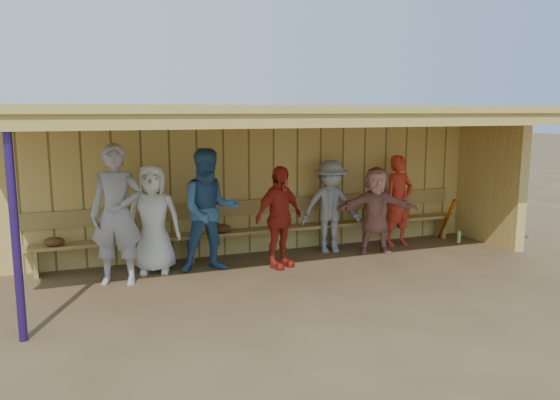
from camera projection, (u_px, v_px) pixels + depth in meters
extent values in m
plane|color=brown|center=(288.00, 271.00, 8.39)|extent=(90.00, 90.00, 0.00)
imported|color=gray|center=(117.00, 215.00, 7.61)|extent=(0.85, 0.69, 2.00)
imported|color=white|center=(153.00, 219.00, 8.19)|extent=(0.91, 0.71, 1.66)
imported|color=#346191|center=(210.00, 210.00, 8.25)|extent=(0.95, 0.76, 1.88)
imported|color=red|center=(279.00, 217.00, 8.46)|extent=(1.01, 0.73, 1.60)
imported|color=gray|center=(330.00, 207.00, 9.39)|extent=(1.12, 0.76, 1.60)
imported|color=tan|center=(376.00, 210.00, 9.34)|extent=(1.46, 0.85, 1.50)
imported|color=red|center=(399.00, 201.00, 9.87)|extent=(0.66, 0.49, 1.65)
cube|color=tan|center=(260.00, 183.00, 9.44)|extent=(8.60, 0.20, 2.40)
cube|color=tan|center=(490.00, 178.00, 10.08)|extent=(0.20, 1.62, 2.40)
cube|color=tan|center=(288.00, 110.00, 7.99)|extent=(8.80, 3.20, 0.10)
cube|color=tan|center=(334.00, 120.00, 6.63)|extent=(8.80, 0.10, 0.18)
cube|color=tan|center=(1.00, 121.00, 6.69)|extent=(0.08, 3.00, 0.16)
cube|color=tan|center=(83.00, 120.00, 7.02)|extent=(0.08, 3.00, 0.16)
cube|color=tan|center=(158.00, 120.00, 7.35)|extent=(0.08, 3.00, 0.16)
cube|color=tan|center=(226.00, 120.00, 7.68)|extent=(0.08, 3.00, 0.16)
cube|color=tan|center=(288.00, 119.00, 8.02)|extent=(0.08, 3.00, 0.16)
cube|color=tan|center=(346.00, 119.00, 8.35)|extent=(0.08, 3.00, 0.16)
cube|color=tan|center=(399.00, 118.00, 8.68)|extent=(0.08, 3.00, 0.16)
cube|color=tan|center=(449.00, 118.00, 9.01)|extent=(0.08, 3.00, 0.16)
cube|color=tan|center=(494.00, 118.00, 9.34)|extent=(0.08, 3.00, 0.16)
cylinder|color=navy|center=(15.00, 231.00, 5.65)|extent=(0.09, 0.09, 2.40)
cube|color=#A78947|center=(265.00, 230.00, 9.30)|extent=(7.60, 0.32, 0.05)
cube|color=#A78947|center=(262.00, 207.00, 9.39)|extent=(7.60, 0.04, 0.26)
cube|color=#A78947|center=(36.00, 263.00, 8.08)|extent=(0.06, 0.29, 0.40)
cube|color=#A78947|center=(191.00, 249.00, 8.88)|extent=(0.06, 0.29, 0.40)
cube|color=#A78947|center=(333.00, 237.00, 9.79)|extent=(0.06, 0.29, 0.40)
cube|color=#A78947|center=(440.00, 227.00, 10.59)|extent=(0.06, 0.29, 0.40)
cylinder|color=orange|center=(447.00, 219.00, 10.37)|extent=(0.13, 0.41, 0.80)
sphere|color=gold|center=(402.00, 242.00, 10.09)|extent=(0.08, 0.08, 0.08)
ellipsoid|color=#593319|center=(54.00, 242.00, 8.07)|extent=(0.30, 0.24, 0.14)
ellipsoid|color=#593319|center=(131.00, 236.00, 8.46)|extent=(0.30, 0.24, 0.14)
ellipsoid|color=#593319|center=(222.00, 228.00, 8.97)|extent=(0.30, 0.24, 0.14)
cylinder|color=#84C060|center=(360.00, 214.00, 9.97)|extent=(0.07, 0.07, 0.22)
cylinder|color=gold|center=(380.00, 213.00, 10.11)|extent=(0.07, 0.07, 0.22)
cylinder|color=#88C261|center=(459.00, 237.00, 10.16)|extent=(0.07, 0.07, 0.22)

